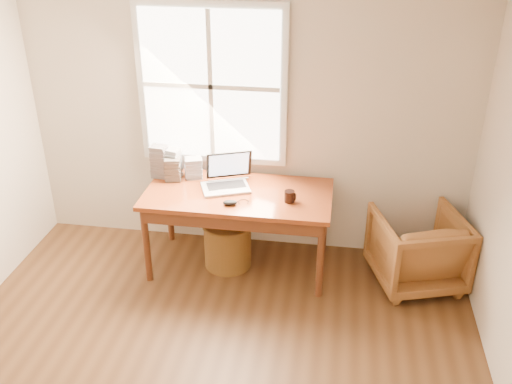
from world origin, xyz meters
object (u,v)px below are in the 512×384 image
Objects in this scene: cd_stack_a at (173,163)px; wicker_stool at (228,244)px; desk at (238,194)px; laptop at (225,172)px; armchair at (417,249)px; coffee_mug at (289,196)px.

wicker_stool is at bearing -22.02° from cd_stack_a.
desk is 0.53m from wicker_stool.
wicker_stool is (-0.10, -0.00, -0.52)m from desk.
cd_stack_a reaches higher than wicker_stool.
desk is 3.53× the size of laptop.
wicker_stool is at bearing -17.63° from armchair.
laptop is 1.69× the size of cd_stack_a.
armchair is 2.70× the size of cd_stack_a.
coffee_mug reaches higher than desk.
desk reaches higher than wicker_stool.
coffee_mug is (0.57, -0.14, -0.11)m from laptop.
desk is 5.98× the size of cd_stack_a.
wicker_stool is 0.88m from cd_stack_a.
laptop is (-1.67, 0.04, 0.58)m from armchair.
armchair is 1.77m from laptop.
armchair is 1.71× the size of wicker_stool.
wicker_stool is at bearing -91.75° from laptop.
coffee_mug is at bearing -36.19° from laptop.
wicker_stool is 0.93× the size of laptop.
wicker_stool is 1.58× the size of cd_stack_a.
desk is 3.78× the size of wicker_stool.
cd_stack_a is (-0.64, 0.21, 0.15)m from desk.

